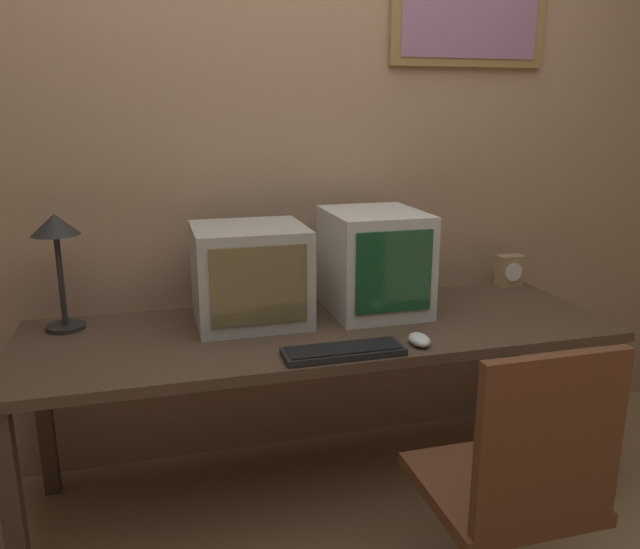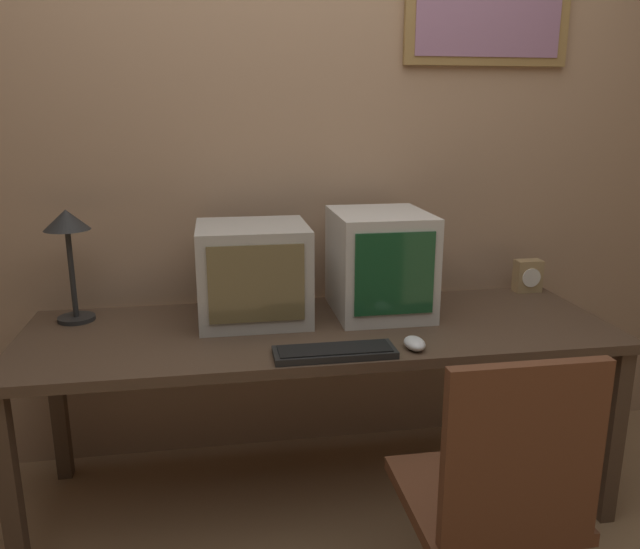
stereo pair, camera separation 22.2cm
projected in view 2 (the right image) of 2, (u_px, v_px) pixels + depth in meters
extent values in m
cube|color=tan|center=(301.00, 153.00, 2.57)|extent=(8.00, 0.05, 2.60)
cube|color=olive|center=(489.00, 2.00, 2.51)|extent=(0.70, 0.02, 0.49)
cube|color=gray|center=(491.00, 1.00, 2.49)|extent=(0.62, 0.01, 0.42)
cube|color=#4C3828|center=(320.00, 331.00, 2.28)|extent=(2.13, 0.72, 0.04)
cube|color=#4C3828|center=(10.00, 493.00, 1.91)|extent=(0.06, 0.06, 0.67)
cube|color=#4C3828|center=(614.00, 437.00, 2.24)|extent=(0.06, 0.06, 0.67)
cube|color=#4C3828|center=(58.00, 402.00, 2.51)|extent=(0.06, 0.06, 0.67)
cube|color=#4C3828|center=(529.00, 368.00, 2.83)|extent=(0.06, 0.06, 0.67)
cube|color=#B7B2A8|center=(253.00, 272.00, 2.33)|extent=(0.41, 0.38, 0.36)
cube|color=brown|center=(257.00, 284.00, 2.14)|extent=(0.33, 0.01, 0.27)
cube|color=beige|center=(379.00, 262.00, 2.40)|extent=(0.35, 0.41, 0.39)
cube|color=#194C28|center=(395.00, 274.00, 2.20)|extent=(0.29, 0.01, 0.30)
cube|color=black|center=(336.00, 352.00, 2.00)|extent=(0.39, 0.13, 0.02)
cube|color=black|center=(336.00, 348.00, 2.00)|extent=(0.36, 0.11, 0.00)
ellipsoid|color=silver|center=(415.00, 343.00, 2.06)|extent=(0.07, 0.11, 0.04)
cube|color=#A38456|center=(528.00, 276.00, 2.70)|extent=(0.11, 0.06, 0.14)
cylinder|color=white|center=(532.00, 278.00, 2.67)|extent=(0.08, 0.01, 0.08)
cylinder|color=black|center=(77.00, 318.00, 2.34)|extent=(0.14, 0.14, 0.02)
cylinder|color=black|center=(72.00, 272.00, 2.29)|extent=(0.02, 0.02, 0.34)
cone|color=black|center=(66.00, 220.00, 2.24)|extent=(0.17, 0.17, 0.07)
cube|color=brown|center=(481.00, 497.00, 1.74)|extent=(0.44, 0.44, 0.04)
cube|color=brown|center=(523.00, 455.00, 1.48)|extent=(0.40, 0.04, 0.47)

